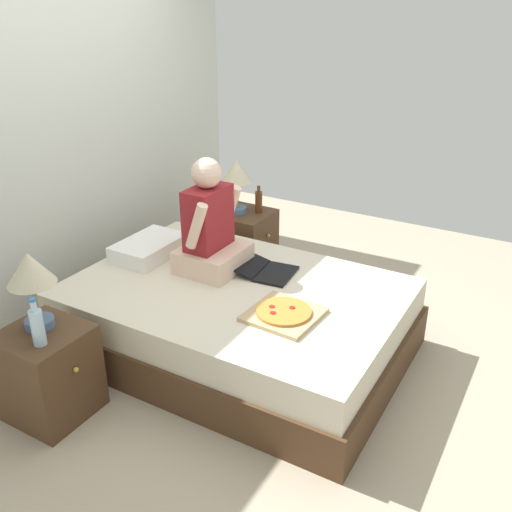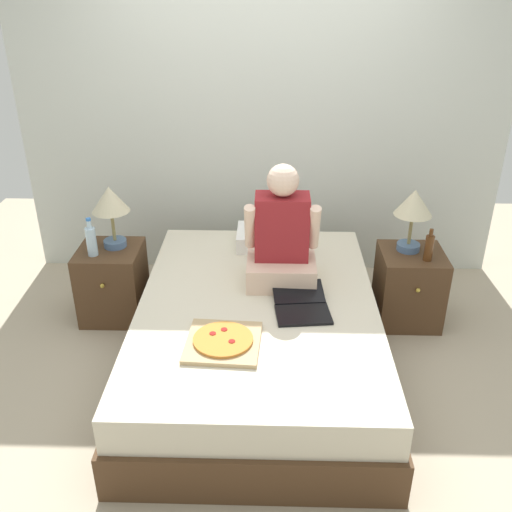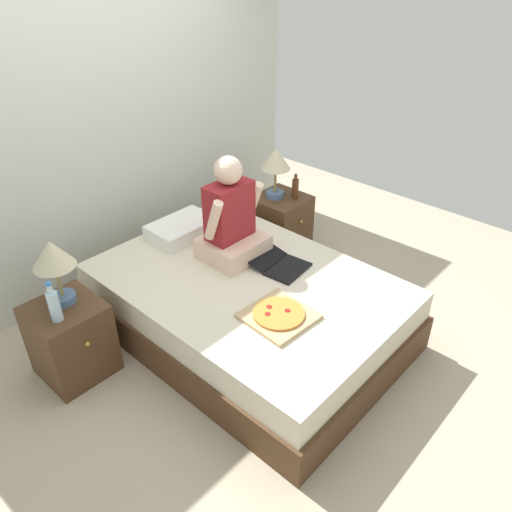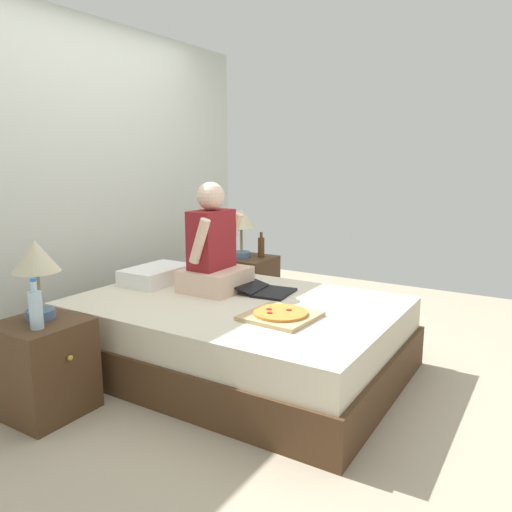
# 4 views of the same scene
# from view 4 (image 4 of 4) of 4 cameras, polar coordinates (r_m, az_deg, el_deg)

# --- Properties ---
(ground_plane) EXTENTS (5.78, 5.78, 0.00)m
(ground_plane) POSITION_cam_4_polar(r_m,az_deg,el_deg) (3.55, -2.21, -12.65)
(ground_plane) COLOR tan
(wall_back) EXTENTS (3.78, 0.12, 2.50)m
(wall_back) POSITION_cam_4_polar(r_m,az_deg,el_deg) (4.23, -18.93, 8.09)
(wall_back) COLOR silver
(wall_back) RESTS_ON ground
(bed) EXTENTS (1.50, 2.16, 0.49)m
(bed) POSITION_cam_4_polar(r_m,az_deg,el_deg) (3.46, -2.24, -9.01)
(bed) COLOR #4C331E
(bed) RESTS_ON ground
(nightstand_left) EXTENTS (0.44, 0.47, 0.54)m
(nightstand_left) POSITION_cam_4_polar(r_m,az_deg,el_deg) (3.13, -23.05, -11.61)
(nightstand_left) COLOR #4C331E
(nightstand_left) RESTS_ON ground
(lamp_on_left_nightstand) EXTENTS (0.26, 0.26, 0.45)m
(lamp_on_left_nightstand) POSITION_cam_4_polar(r_m,az_deg,el_deg) (3.02, -23.85, -0.61)
(lamp_on_left_nightstand) COLOR #4C6B93
(lamp_on_left_nightstand) RESTS_ON nightstand_left
(water_bottle) EXTENTS (0.07, 0.07, 0.28)m
(water_bottle) POSITION_cam_4_polar(r_m,az_deg,el_deg) (2.89, -23.87, -5.51)
(water_bottle) COLOR silver
(water_bottle) RESTS_ON nightstand_left
(nightstand_right) EXTENTS (0.44, 0.47, 0.54)m
(nightstand_right) POSITION_cam_4_polar(r_m,az_deg,el_deg) (4.62, -0.92, -3.42)
(nightstand_right) COLOR #4C331E
(nightstand_right) RESTS_ON ground
(lamp_on_right_nightstand) EXTENTS (0.26, 0.26, 0.45)m
(lamp_on_right_nightstand) POSITION_cam_4_polar(r_m,az_deg,el_deg) (4.51, -1.69, 3.94)
(lamp_on_right_nightstand) COLOR #4C6B93
(lamp_on_right_nightstand) RESTS_ON nightstand_right
(beer_bottle) EXTENTS (0.06, 0.06, 0.23)m
(beer_bottle) POSITION_cam_4_polar(r_m,az_deg,el_deg) (4.55, 0.60, 1.07)
(beer_bottle) COLOR #512D14
(beer_bottle) RESTS_ON nightstand_right
(pillow) EXTENTS (0.52, 0.34, 0.12)m
(pillow) POSITION_cam_4_polar(r_m,az_deg,el_deg) (3.92, -11.28, -2.11)
(pillow) COLOR white
(pillow) RESTS_ON bed
(person_seated) EXTENTS (0.47, 0.40, 0.78)m
(person_seated) POSITION_cam_4_polar(r_m,az_deg,el_deg) (3.60, -4.91, 0.57)
(person_seated) COLOR beige
(person_seated) RESTS_ON bed
(laptop) EXTENTS (0.36, 0.45, 0.07)m
(laptop) POSITION_cam_4_polar(r_m,az_deg,el_deg) (3.55, 1.15, -3.93)
(laptop) COLOR black
(laptop) RESTS_ON bed
(pizza_box) EXTENTS (0.42, 0.42, 0.05)m
(pizza_box) POSITION_cam_4_polar(r_m,az_deg,el_deg) (3.02, 2.81, -6.76)
(pizza_box) COLOR tan
(pizza_box) RESTS_ON bed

